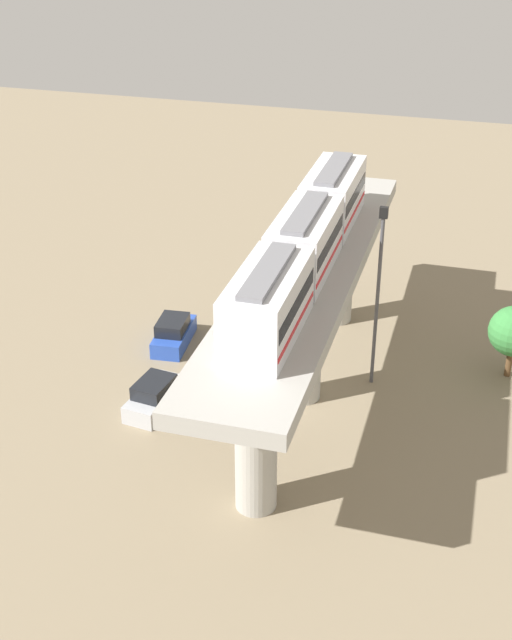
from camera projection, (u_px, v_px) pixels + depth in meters
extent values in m
plane|color=#84755B|center=(303.00, 396.00, 47.44)|extent=(120.00, 120.00, 0.00)
cylinder|color=#A8A59E|center=(339.00, 269.00, 53.67)|extent=(1.90, 1.90, 7.15)
cylinder|color=#A8A59E|center=(304.00, 340.00, 45.74)|extent=(1.90, 1.90, 7.15)
cylinder|color=#A8A59E|center=(256.00, 441.00, 37.81)|extent=(1.90, 1.90, 7.15)
cube|color=#A8A59E|center=(307.00, 273.00, 43.85)|extent=(5.20, 28.85, 0.80)
cube|color=silver|center=(333.00, 196.00, 48.27)|extent=(2.60, 6.60, 3.00)
cube|color=black|center=(333.00, 192.00, 48.15)|extent=(2.64, 6.07, 0.70)
cube|color=red|center=(332.00, 209.00, 48.62)|extent=(2.64, 6.34, 0.24)
cube|color=slate|center=(334.00, 169.00, 47.50)|extent=(1.10, 5.61, 0.24)
cube|color=silver|center=(305.00, 243.00, 42.39)|extent=(2.60, 6.60, 3.00)
cube|color=black|center=(305.00, 239.00, 42.27)|extent=(2.64, 6.07, 0.70)
cube|color=red|center=(304.00, 257.00, 42.74)|extent=(2.64, 6.34, 0.24)
cube|color=slate|center=(305.00, 213.00, 41.62)|extent=(1.10, 5.61, 0.24)
cube|color=silver|center=(267.00, 306.00, 36.51)|extent=(2.60, 6.60, 3.00)
cube|color=black|center=(267.00, 300.00, 36.39)|extent=(2.64, 6.07, 0.70)
cube|color=red|center=(267.00, 321.00, 36.87)|extent=(2.64, 6.34, 0.24)
cube|color=slate|center=(268.00, 271.00, 35.74)|extent=(1.10, 5.61, 0.24)
cube|color=#B2B5BA|center=(156.00, 399.00, 46.27)|extent=(2.34, 4.40, 1.00)
cube|color=black|center=(154.00, 387.00, 45.73)|extent=(1.93, 2.50, 0.76)
cube|color=#284CB7|center=(174.00, 336.00, 52.34)|extent=(2.17, 4.34, 1.00)
cube|color=black|center=(172.00, 325.00, 51.79)|extent=(1.84, 2.44, 0.76)
cylinder|color=brown|center=(509.00, 359.00, 48.87)|extent=(0.36, 0.36, 2.11)
cylinder|color=#4C4C51|center=(377.00, 304.00, 46.39)|extent=(0.20, 0.20, 9.95)
cube|color=black|center=(384.00, 213.00, 43.88)|extent=(0.44, 0.28, 0.60)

